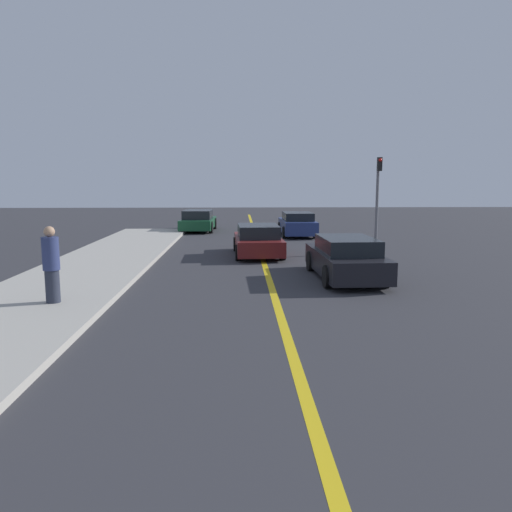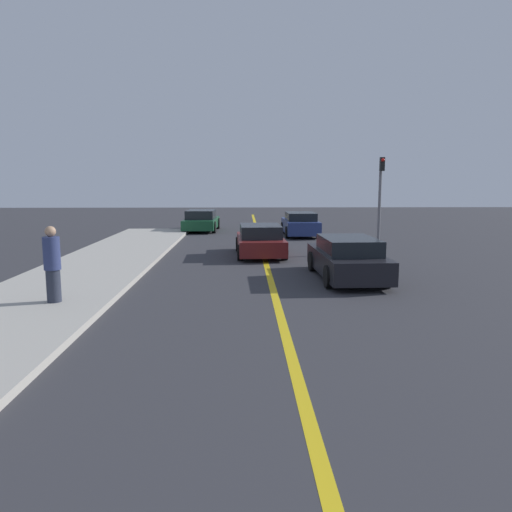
% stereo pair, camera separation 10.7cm
% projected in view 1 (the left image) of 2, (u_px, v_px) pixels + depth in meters
% --- Properties ---
extents(road_center_line, '(0.20, 60.00, 0.01)m').
position_uv_depth(road_center_line, '(270.00, 282.00, 14.97)').
color(road_center_line, gold).
rests_on(road_center_line, ground_plane).
extents(sidewalk_left, '(3.68, 33.39, 0.16)m').
position_uv_depth(sidewalk_left, '(56.00, 290.00, 13.47)').
color(sidewalk_left, '#ADA89E').
rests_on(sidewalk_left, ground_plane).
extents(car_near_right_lane, '(1.99, 4.48, 1.31)m').
position_uv_depth(car_near_right_lane, '(346.00, 258.00, 15.40)').
color(car_near_right_lane, black).
rests_on(car_near_right_lane, ground_plane).
extents(car_ahead_center, '(2.04, 4.14, 1.26)m').
position_uv_depth(car_ahead_center, '(258.00, 241.00, 20.19)').
color(car_ahead_center, maroon).
rests_on(car_ahead_center, ground_plane).
extents(car_far_distant, '(1.90, 4.06, 1.30)m').
position_uv_depth(car_far_distant, '(297.00, 224.00, 27.40)').
color(car_far_distant, navy).
rests_on(car_far_distant, ground_plane).
extents(car_parked_left_lot, '(2.09, 4.27, 1.27)m').
position_uv_depth(car_parked_left_lot, '(198.00, 221.00, 30.02)').
color(car_parked_left_lot, '#144728').
rests_on(car_parked_left_lot, ground_plane).
extents(pedestrian_mid_group, '(0.39, 0.39, 1.81)m').
position_uv_depth(pedestrian_mid_group, '(51.00, 265.00, 11.70)').
color(pedestrian_mid_group, '#282D3D').
rests_on(pedestrian_mid_group, sidewalk_left).
extents(traffic_light, '(0.18, 0.40, 3.95)m').
position_uv_depth(traffic_light, '(378.00, 195.00, 20.55)').
color(traffic_light, slate).
rests_on(traffic_light, ground_plane).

